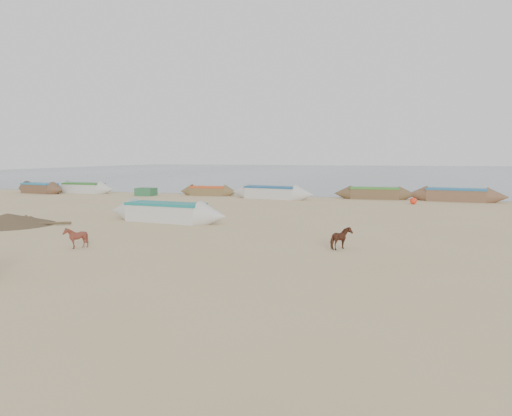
# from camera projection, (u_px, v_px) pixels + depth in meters

# --- Properties ---
(ground) EXTENTS (140.00, 140.00, 0.00)m
(ground) POSITION_uv_depth(u_px,v_px,m) (221.00, 249.00, 16.84)
(ground) COLOR tan
(ground) RESTS_ON ground
(sea) EXTENTS (160.00, 160.00, 0.00)m
(sea) POSITION_uv_depth(u_px,v_px,m) (377.00, 172.00, 94.75)
(sea) COLOR slate
(sea) RESTS_ON ground
(calf_front) EXTENTS (0.83, 0.78, 0.75)m
(calf_front) POSITION_uv_depth(u_px,v_px,m) (76.00, 238.00, 16.95)
(calf_front) COLOR maroon
(calf_front) RESTS_ON ground
(calf_right) EXTENTS (0.70, 0.79, 0.74)m
(calf_right) POSITION_uv_depth(u_px,v_px,m) (342.00, 239.00, 16.77)
(calf_right) COLOR #53291A
(calf_right) RESTS_ON ground
(near_canoe) EXTENTS (6.62, 2.12, 0.91)m
(near_canoe) POSITION_uv_depth(u_px,v_px,m) (166.00, 212.00, 23.83)
(near_canoe) COLOR beige
(near_canoe) RESTS_ON ground
(debris_pile) EXTENTS (5.16, 5.16, 0.53)m
(debris_pile) POSITION_uv_depth(u_px,v_px,m) (8.00, 219.00, 22.74)
(debris_pile) COLOR brown
(debris_pile) RESTS_ON ground
(waterline_canoes) EXTENTS (56.89, 4.48, 0.91)m
(waterline_canoes) POSITION_uv_depth(u_px,v_px,m) (327.00, 193.00, 36.05)
(waterline_canoes) COLOR brown
(waterline_canoes) RESTS_ON ground
(beach_clutter) EXTENTS (48.35, 5.05, 0.64)m
(beach_clutter) POSITION_uv_depth(u_px,v_px,m) (390.00, 197.00, 34.44)
(beach_clutter) COLOR #2C633C
(beach_clutter) RESTS_ON ground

